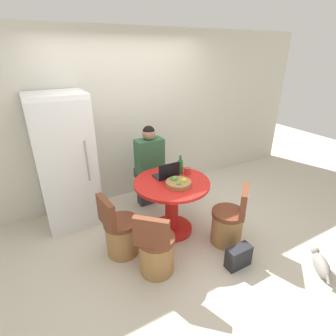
% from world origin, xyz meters
% --- Properties ---
extents(ground_plane, '(12.00, 12.00, 0.00)m').
position_xyz_m(ground_plane, '(0.00, 0.00, 0.00)').
color(ground_plane, beige).
extents(wall_back, '(7.00, 0.06, 2.60)m').
position_xyz_m(wall_back, '(0.00, 1.45, 1.30)').
color(wall_back, beige).
rests_on(wall_back, ground_plane).
extents(refrigerator, '(0.72, 0.65, 1.82)m').
position_xyz_m(refrigerator, '(-1.06, 1.09, 0.91)').
color(refrigerator, white).
rests_on(refrigerator, ground_plane).
extents(dining_table, '(0.98, 0.98, 0.75)m').
position_xyz_m(dining_table, '(0.06, 0.17, 0.49)').
color(dining_table, red).
rests_on(dining_table, ground_plane).
extents(chair_near_right_corner, '(0.48, 0.48, 0.81)m').
position_xyz_m(chair_near_right_corner, '(0.56, -0.40, 0.28)').
color(chair_near_right_corner, '#9E7042').
rests_on(chair_near_right_corner, ground_plane).
extents(chair_near_left_corner, '(0.48, 0.48, 0.81)m').
position_xyz_m(chair_near_left_corner, '(-0.47, -0.39, 0.28)').
color(chair_near_left_corner, '#9E7042').
rests_on(chair_near_left_corner, ground_plane).
extents(chair_left_side, '(0.42, 0.41, 0.81)m').
position_xyz_m(chair_left_side, '(-0.70, 0.09, 0.28)').
color(chair_left_side, '#9E7042').
rests_on(chair_left_side, ground_plane).
extents(person_seated, '(0.40, 0.37, 1.32)m').
position_xyz_m(person_seated, '(0.07, 0.88, 0.72)').
color(person_seated, '#2D2D38').
rests_on(person_seated, ground_plane).
extents(laptop, '(0.30, 0.21, 0.22)m').
position_xyz_m(laptop, '(0.06, 0.31, 0.80)').
color(laptop, '#232328').
rests_on(laptop, dining_table).
extents(fruit_bowl, '(0.32, 0.32, 0.10)m').
position_xyz_m(fruit_bowl, '(0.08, 0.04, 0.79)').
color(fruit_bowl, olive).
rests_on(fruit_bowl, dining_table).
extents(coffee_cup, '(0.08, 0.08, 0.09)m').
position_xyz_m(coffee_cup, '(0.35, 0.26, 0.80)').
color(coffee_cup, '#B2332D').
rests_on(coffee_cup, dining_table).
extents(bottle, '(0.07, 0.07, 0.26)m').
position_xyz_m(bottle, '(0.27, 0.32, 0.86)').
color(bottle, '#23602D').
rests_on(bottle, dining_table).
extents(cat, '(0.33, 0.41, 0.19)m').
position_xyz_m(cat, '(1.13, -1.31, 0.10)').
color(cat, gray).
rests_on(cat, ground_plane).
extents(handbag, '(0.30, 0.14, 0.26)m').
position_xyz_m(handbag, '(0.39, -0.78, 0.13)').
color(handbag, '#232328').
rests_on(handbag, ground_plane).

